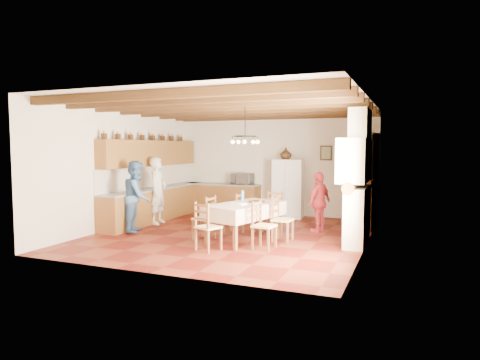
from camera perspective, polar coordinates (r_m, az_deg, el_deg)
name	(u,v)px	position (r m, az deg, el deg)	size (l,w,h in m)	color
floor	(231,235)	(9.95, -1.19, -7.36)	(6.00, 6.50, 0.02)	#51130C
ceiling	(231,103)	(9.79, -1.22, 10.22)	(6.00, 6.50, 0.02)	white
wall_back	(274,164)	(12.81, 4.57, 2.09)	(6.00, 0.02, 3.00)	beige
wall_front	(149,180)	(6.89, -12.00, -0.05)	(6.00, 0.02, 3.00)	beige
wall_left	(123,167)	(11.29, -15.39, 1.62)	(0.02, 6.50, 3.00)	beige
wall_right	(368,173)	(9.00, 16.69, 0.90)	(0.02, 6.50, 3.00)	beige
ceiling_beams	(231,108)	(9.78, -1.22, 9.63)	(6.00, 6.30, 0.16)	#39220D
lower_cabinets_left	(156,205)	(12.06, -11.08, -3.24)	(0.60, 4.30, 0.86)	brown
lower_cabinets_back	(223,199)	(13.16, -2.32, -2.51)	(2.30, 0.60, 0.86)	brown
countertop_left	(156,188)	(12.01, -11.11, -1.11)	(0.62, 4.30, 0.04)	slate
countertop_back	(223,184)	(13.11, -2.33, -0.56)	(2.34, 0.62, 0.04)	slate
backsplash_left	(147,177)	(12.14, -12.26, 0.45)	(0.03, 4.30, 0.60)	silver
backsplash_back	(226,173)	(13.35, -1.83, 0.91)	(2.30, 0.03, 0.60)	silver
upper_cabinets	(152,153)	(12.02, -11.68, 3.52)	(0.35, 4.20, 0.70)	brown
fireplace	(354,177)	(9.24, 15.00, 0.40)	(0.56, 1.60, 2.80)	#F0EBC7
wall_picture	(326,153)	(12.39, 11.40, 3.55)	(0.34, 0.03, 0.42)	#322618
refrigerator	(288,188)	(12.34, 6.46, -1.12)	(0.83, 0.69, 1.67)	white
hutch	(365,181)	(11.11, 16.33, -0.07)	(0.55, 1.31, 2.37)	#35200D
dining_table	(245,207)	(9.26, 0.68, -3.65)	(1.41, 2.03, 0.81)	white
chandelier	(245,136)	(9.17, 0.69, 5.84)	(0.47, 0.47, 0.03)	black
chair_left_near	(204,218)	(9.43, -4.82, -5.01)	(0.42, 0.40, 0.96)	brown
chair_left_far	(233,213)	(10.04, -0.88, -4.41)	(0.42, 0.40, 0.96)	brown
chair_right_near	(264,225)	(8.54, 3.25, -6.00)	(0.42, 0.40, 0.96)	brown
chair_right_far	(283,219)	(9.27, 5.72, -5.18)	(0.42, 0.40, 0.96)	brown
chair_end_near	(208,226)	(8.42, -4.26, -6.15)	(0.42, 0.40, 0.96)	brown
chair_end_far	(272,212)	(10.27, 4.30, -4.22)	(0.42, 0.40, 0.96)	brown
person_man	(158,191)	(11.43, -10.88, -1.39)	(0.64, 0.42, 1.76)	silver
person_woman_blue	(137,196)	(10.48, -13.57, -2.13)	(0.82, 0.64, 1.70)	teal
person_woman_red	(319,202)	(10.31, 10.52, -2.91)	(0.84, 0.35, 1.44)	red
microwave	(243,179)	(12.84, 0.35, 0.17)	(0.60, 0.41, 0.33)	silver
fridge_vase	(286,153)	(12.30, 6.13, 3.54)	(0.32, 0.32, 0.33)	#35200D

